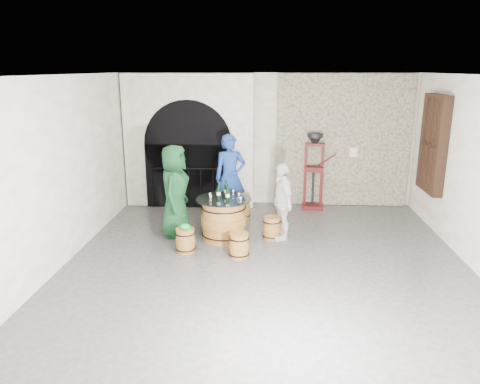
# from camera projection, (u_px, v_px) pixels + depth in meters

# --- Properties ---
(ground) EXTENTS (8.00, 8.00, 0.00)m
(ground) POSITION_uv_depth(u_px,v_px,m) (266.00, 270.00, 7.69)
(ground) COLOR #313134
(ground) RESTS_ON ground
(wall_back) EXTENTS (8.00, 0.00, 8.00)m
(wall_back) POSITION_uv_depth(u_px,v_px,m) (268.00, 140.00, 11.12)
(wall_back) COLOR white
(wall_back) RESTS_ON ground
(wall_front) EXTENTS (8.00, 0.00, 8.00)m
(wall_front) POSITION_uv_depth(u_px,v_px,m) (263.00, 303.00, 3.42)
(wall_front) COLOR white
(wall_front) RESTS_ON ground
(wall_left) EXTENTS (0.00, 8.00, 8.00)m
(wall_left) POSITION_uv_depth(u_px,v_px,m) (55.00, 175.00, 7.49)
(wall_left) COLOR white
(wall_left) RESTS_ON ground
(ceiling) EXTENTS (8.00, 8.00, 0.00)m
(ceiling) POSITION_uv_depth(u_px,v_px,m) (269.00, 75.00, 6.85)
(ceiling) COLOR beige
(ceiling) RESTS_ON wall_back
(stone_facing_panel) EXTENTS (3.20, 0.12, 3.18)m
(stone_facing_panel) POSITION_uv_depth(u_px,v_px,m) (343.00, 141.00, 10.95)
(stone_facing_panel) COLOR #9D947D
(stone_facing_panel) RESTS_ON ground
(arched_opening) EXTENTS (3.10, 0.60, 3.19)m
(arched_opening) POSITION_uv_depth(u_px,v_px,m) (190.00, 142.00, 10.99)
(arched_opening) COLOR white
(arched_opening) RESTS_ON ground
(shuttered_window) EXTENTS (0.23, 1.10, 2.00)m
(shuttered_window) POSITION_uv_depth(u_px,v_px,m) (433.00, 144.00, 9.31)
(shuttered_window) COLOR black
(shuttered_window) RESTS_ON wall_right
(barrel_table) EXTENTS (1.09, 1.09, 0.84)m
(barrel_table) POSITION_uv_depth(u_px,v_px,m) (224.00, 219.00, 8.98)
(barrel_table) COLOR olive
(barrel_table) RESTS_ON ground
(barrel_stool_left) EXTENTS (0.38, 0.38, 0.46)m
(barrel_stool_left) POSITION_uv_depth(u_px,v_px,m) (178.00, 225.00, 9.23)
(barrel_stool_left) COLOR olive
(barrel_stool_left) RESTS_ON ground
(barrel_stool_far) EXTENTS (0.38, 0.38, 0.46)m
(barrel_stool_far) POSITION_uv_depth(u_px,v_px,m) (229.00, 213.00, 9.95)
(barrel_stool_far) COLOR olive
(barrel_stool_far) RESTS_ON ground
(barrel_stool_right) EXTENTS (0.38, 0.38, 0.46)m
(barrel_stool_right) POSITION_uv_depth(u_px,v_px,m) (272.00, 228.00, 9.05)
(barrel_stool_right) COLOR olive
(barrel_stool_right) RESTS_ON ground
(barrel_stool_near_right) EXTENTS (0.38, 0.38, 0.46)m
(barrel_stool_near_right) POSITION_uv_depth(u_px,v_px,m) (239.00, 245.00, 8.16)
(barrel_stool_near_right) COLOR olive
(barrel_stool_near_right) RESTS_ON ground
(barrel_stool_near_left) EXTENTS (0.38, 0.38, 0.46)m
(barrel_stool_near_left) POSITION_uv_depth(u_px,v_px,m) (185.00, 240.00, 8.39)
(barrel_stool_near_left) COLOR olive
(barrel_stool_near_left) RESTS_ON ground
(green_cap) EXTENTS (0.23, 0.18, 0.10)m
(green_cap) POSITION_uv_depth(u_px,v_px,m) (185.00, 227.00, 8.32)
(green_cap) COLOR #0D9336
(green_cap) RESTS_ON barrel_stool_near_left
(person_green) EXTENTS (0.65, 0.94, 1.86)m
(person_green) POSITION_uv_depth(u_px,v_px,m) (175.00, 191.00, 9.06)
(person_green) COLOR #0F381C
(person_green) RESTS_ON ground
(person_blue) EXTENTS (0.80, 0.64, 1.92)m
(person_blue) POSITION_uv_depth(u_px,v_px,m) (230.00, 177.00, 10.08)
(person_blue) COLOR navy
(person_blue) RESTS_ON ground
(person_white) EXTENTS (0.63, 0.98, 1.55)m
(person_white) POSITION_uv_depth(u_px,v_px,m) (282.00, 201.00, 8.91)
(person_white) COLOR silver
(person_white) RESTS_ON ground
(wine_bottle_left) EXTENTS (0.08, 0.08, 0.32)m
(wine_bottle_left) POSITION_uv_depth(u_px,v_px,m) (219.00, 192.00, 8.85)
(wine_bottle_left) COLOR black
(wine_bottle_left) RESTS_ON barrel_table
(wine_bottle_center) EXTENTS (0.08, 0.08, 0.32)m
(wine_bottle_center) POSITION_uv_depth(u_px,v_px,m) (228.00, 194.00, 8.72)
(wine_bottle_center) COLOR black
(wine_bottle_center) RESTS_ON barrel_table
(wine_bottle_right) EXTENTS (0.08, 0.08, 0.32)m
(wine_bottle_right) POSITION_uv_depth(u_px,v_px,m) (226.00, 190.00, 9.02)
(wine_bottle_right) COLOR black
(wine_bottle_right) RESTS_ON barrel_table
(tasting_glass_a) EXTENTS (0.05, 0.05, 0.10)m
(tasting_glass_a) POSITION_uv_depth(u_px,v_px,m) (211.00, 198.00, 8.75)
(tasting_glass_a) COLOR #BD8024
(tasting_glass_a) RESTS_ON barrel_table
(tasting_glass_b) EXTENTS (0.05, 0.05, 0.10)m
(tasting_glass_b) POSITION_uv_depth(u_px,v_px,m) (239.00, 195.00, 8.92)
(tasting_glass_b) COLOR #BD8024
(tasting_glass_b) RESTS_ON barrel_table
(tasting_glass_c) EXTENTS (0.05, 0.05, 0.10)m
(tasting_glass_c) POSITION_uv_depth(u_px,v_px,m) (219.00, 192.00, 9.13)
(tasting_glass_c) COLOR #BD8024
(tasting_glass_c) RESTS_ON barrel_table
(tasting_glass_d) EXTENTS (0.05, 0.05, 0.10)m
(tasting_glass_d) POSITION_uv_depth(u_px,v_px,m) (233.00, 192.00, 9.15)
(tasting_glass_d) COLOR #BD8024
(tasting_glass_d) RESTS_ON barrel_table
(tasting_glass_e) EXTENTS (0.05, 0.05, 0.10)m
(tasting_glass_e) POSITION_uv_depth(u_px,v_px,m) (241.00, 199.00, 8.65)
(tasting_glass_e) COLOR #BD8024
(tasting_glass_e) RESTS_ON barrel_table
(tasting_glass_f) EXTENTS (0.05, 0.05, 0.10)m
(tasting_glass_f) POSITION_uv_depth(u_px,v_px,m) (210.00, 195.00, 8.92)
(tasting_glass_f) COLOR #BD8024
(tasting_glass_f) RESTS_ON barrel_table
(side_barrel) EXTENTS (0.44, 0.44, 0.59)m
(side_barrel) POSITION_uv_depth(u_px,v_px,m) (241.00, 206.00, 10.23)
(side_barrel) COLOR olive
(side_barrel) RESTS_ON ground
(corking_press) EXTENTS (0.76, 0.44, 1.83)m
(corking_press) POSITION_uv_depth(u_px,v_px,m) (314.00, 165.00, 10.79)
(corking_press) COLOR #440D0B
(corking_press) RESTS_ON ground
(control_box) EXTENTS (0.18, 0.10, 0.22)m
(control_box) POSITION_uv_depth(u_px,v_px,m) (353.00, 152.00, 10.92)
(control_box) COLOR silver
(control_box) RESTS_ON wall_back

